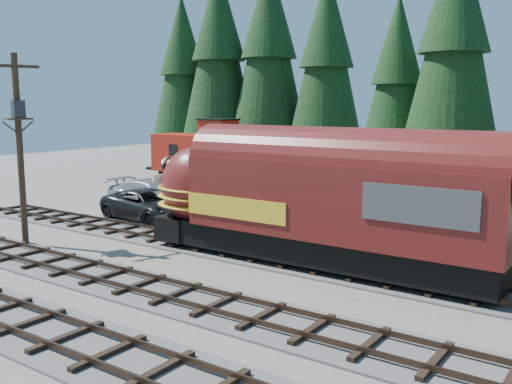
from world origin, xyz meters
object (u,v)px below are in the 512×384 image
Objects in this scene: pickup_truck_b at (155,196)px; locomotive at (302,205)px; caboose at (209,157)px; utility_pole at (19,137)px; pickup_truck_a at (149,205)px; depot at (422,182)px.

locomotive is at bearing -109.41° from pickup_truck_b.
caboose is 1.42× the size of pickup_truck_b.
utility_pole reaches higher than pickup_truck_a.
pickup_truck_b is (-1.51, 1.95, 0.11)m from pickup_truck_a.
locomotive is 1.79× the size of utility_pole.
locomotive is 12.27m from pickup_truck_a.
utility_pole is at bearing -77.58° from caboose.
pickup_truck_b is at bearing -173.98° from depot.
locomotive is 14.26m from pickup_truck_b.
utility_pole reaches higher than depot.
pickup_truck_b reaches higher than pickup_truck_a.
locomotive is at bearing -112.79° from depot.
pickup_truck_b is at bearing -70.53° from caboose.
depot is 0.80× the size of locomotive.
pickup_truck_b is (3.25, -9.19, -1.53)m from caboose.
pickup_truck_a is at bearing 166.42° from locomotive.
locomotive is at bearing -40.17° from caboose.
depot is at bearing -83.57° from pickup_truck_b.
caboose is at bearing 139.83° from locomotive.
depot is 15.14m from pickup_truck_a.
depot is 7.06m from locomotive.
pickup_truck_a is at bearing 102.12° from utility_pole.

